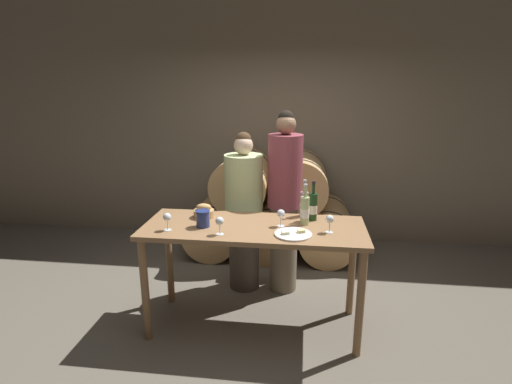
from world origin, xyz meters
name	(u,v)px	position (x,y,z in m)	size (l,w,h in m)	color
ground_plane	(254,325)	(0.00, 0.00, 0.00)	(10.00, 10.00, 0.00)	#665E51
stone_wall_back	(275,119)	(0.00, 2.20, 1.60)	(10.00, 0.12, 3.20)	#7F705B
barrel_stack	(271,209)	(0.00, 1.61, 0.56)	(2.04, 0.95, 1.26)	tan
tasting_table	(254,240)	(0.00, 0.00, 0.81)	(1.82, 0.71, 0.93)	olive
person_left	(244,213)	(-0.19, 0.69, 0.81)	(0.38, 0.38, 1.62)	#4C4238
person_right	(284,202)	(0.21, 0.69, 0.93)	(0.33, 0.33, 1.82)	#756651
wine_bottle_red	(313,207)	(0.48, 0.21, 1.05)	(0.07, 0.07, 0.34)	#193819
wine_bottle_white	(305,210)	(0.41, 0.09, 1.05)	(0.07, 0.07, 0.35)	#ADBC7F
wine_bottle_rose	(304,204)	(0.41, 0.31, 1.05)	(0.07, 0.07, 0.33)	#BC8E93
blue_crock	(203,218)	(-0.41, -0.07, 1.01)	(0.12, 0.12, 0.14)	navy
bread_basket	(204,212)	(-0.46, 0.16, 0.98)	(0.18, 0.18, 0.12)	tan
cheese_plate	(293,234)	(0.33, -0.16, 0.94)	(0.29, 0.29, 0.04)	white
wine_glass_far_left	(167,218)	(-0.67, -0.18, 1.04)	(0.07, 0.07, 0.14)	white
wine_glass_left	(220,222)	(-0.24, -0.22, 1.04)	(0.07, 0.07, 0.14)	white
wine_glass_center	(281,214)	(0.22, 0.02, 1.04)	(0.07, 0.07, 0.14)	white
wine_glass_right	(330,220)	(0.61, -0.07, 1.04)	(0.07, 0.07, 0.14)	white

